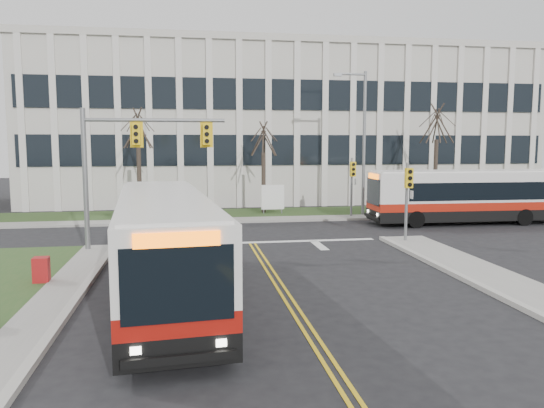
{
  "coord_description": "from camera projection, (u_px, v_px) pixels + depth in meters",
  "views": [
    {
      "loc": [
        -2.93,
        -16.46,
        4.73
      ],
      "look_at": [
        0.76,
        6.81,
        2.0
      ],
      "focal_mm": 35.0,
      "sensor_mm": 36.0,
      "label": 1
    }
  ],
  "objects": [
    {
      "name": "mast_arm_signal",
      "position": [
        125.0,
        154.0,
        22.82
      ],
      "size": [
        6.11,
        0.38,
        6.2
      ],
      "color": "slate",
      "rests_on": "ground"
    },
    {
      "name": "bus_cross",
      "position": [
        468.0,
        198.0,
        30.99
      ],
      "size": [
        11.55,
        2.73,
        3.07
      ],
      "primitive_type": null,
      "rotation": [
        0.0,
        0.0,
        -1.59
      ],
      "color": "silver",
      "rests_on": "ground"
    },
    {
      "name": "office_building",
      "position": [
        278.0,
        128.0,
        46.67
      ],
      "size": [
        40.0,
        16.0,
        12.0
      ],
      "primitive_type": "cube",
      "color": "beige",
      "rests_on": "ground"
    },
    {
      "name": "bus_main",
      "position": [
        164.0,
        249.0,
        15.93
      ],
      "size": [
        3.56,
        11.88,
        3.12
      ],
      "primitive_type": null,
      "rotation": [
        0.0,
        0.0,
        0.09
      ],
      "color": "silver",
      "rests_on": "ground"
    },
    {
      "name": "streetlight",
      "position": [
        362.0,
        135.0,
        33.7
      ],
      "size": [
        2.15,
        0.25,
        9.2
      ],
      "color": "slate",
      "rests_on": "ground"
    },
    {
      "name": "newspaper_box_red",
      "position": [
        41.0,
        271.0,
        17.61
      ],
      "size": [
        0.52,
        0.47,
        0.95
      ],
      "primitive_type": "cube",
      "rotation": [
        0.0,
        0.0,
        0.04
      ],
      "color": "maroon",
      "rests_on": "ground"
    },
    {
      "name": "tree_mid",
      "position": [
        264.0,
        140.0,
        34.76
      ],
      "size": [
        1.8,
        1.8,
        6.82
      ],
      "color": "#42352B",
      "rests_on": "ground"
    },
    {
      "name": "tree_left",
      "position": [
        138.0,
        130.0,
        33.25
      ],
      "size": [
        1.8,
        1.8,
        7.7
      ],
      "color": "#42352B",
      "rests_on": "ground"
    },
    {
      "name": "signal_pole_near",
      "position": [
        408.0,
        191.0,
        24.75
      ],
      "size": [
        0.34,
        0.39,
        3.8
      ],
      "color": "slate",
      "rests_on": "ground"
    },
    {
      "name": "ground",
      "position": [
        282.0,
        290.0,
        17.15
      ],
      "size": [
        120.0,
        120.0,
        0.0
      ],
      "primitive_type": "plane",
      "color": "black",
      "rests_on": "ground"
    },
    {
      "name": "directory_sign",
      "position": [
        273.0,
        198.0,
        34.58
      ],
      "size": [
        1.5,
        0.12,
        2.0
      ],
      "color": "slate",
      "rests_on": "ground"
    },
    {
      "name": "signal_pole_far",
      "position": [
        352.0,
        179.0,
        33.09
      ],
      "size": [
        0.34,
        0.39,
        3.8
      ],
      "color": "slate",
      "rests_on": "ground"
    },
    {
      "name": "tree_right",
      "position": [
        437.0,
        125.0,
        36.31
      ],
      "size": [
        1.8,
        1.8,
        8.25
      ],
      "color": "#42352B",
      "rests_on": "ground"
    },
    {
      "name": "building_lawn",
      "position": [
        308.0,
        213.0,
        35.58
      ],
      "size": [
        44.0,
        5.0,
        0.12
      ],
      "primitive_type": "cube",
      "color": "#2C4B20",
      "rests_on": "ground"
    },
    {
      "name": "sidewalk_cross",
      "position": [
        318.0,
        218.0,
        32.84
      ],
      "size": [
        44.0,
        1.6,
        0.14
      ],
      "primitive_type": "cube",
      "color": "#9E9B93",
      "rests_on": "ground"
    }
  ]
}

